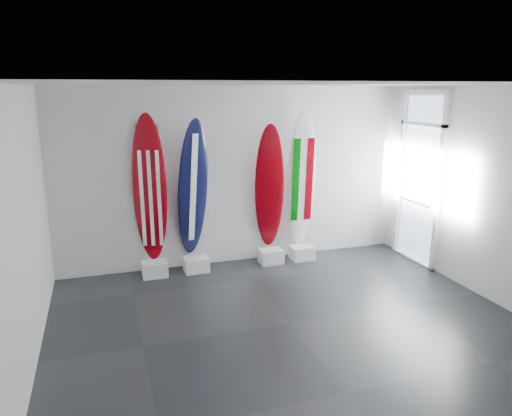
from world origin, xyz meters
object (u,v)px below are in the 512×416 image
object	(u,v)px
surfboard_navy	(193,189)
surfboard_italy	(302,180)
surfboard_usa	(150,189)
surfboard_swiss	(270,187)

from	to	relation	value
surfboard_navy	surfboard_italy	xyz separation A→B (m)	(1.90, 0.00, 0.04)
surfboard_usa	surfboard_italy	bearing A→B (deg)	15.86
surfboard_usa	surfboard_swiss	xyz separation A→B (m)	(1.99, 0.00, -0.10)
surfboard_swiss	surfboard_italy	size ratio (longest dim) A/B	0.93
surfboard_usa	surfboard_navy	distance (m)	0.68
surfboard_usa	surfboard_swiss	distance (m)	1.99
surfboard_swiss	surfboard_navy	bearing A→B (deg)	-164.75
surfboard_italy	surfboard_swiss	bearing A→B (deg)	179.05
surfboard_usa	surfboard_italy	xyz separation A→B (m)	(2.58, 0.00, -0.00)
surfboard_navy	surfboard_italy	bearing A→B (deg)	-15.24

